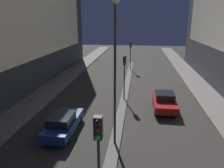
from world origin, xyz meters
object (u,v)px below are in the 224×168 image
object	(u,v)px
car_left_lane	(63,123)
traffic_light_far	(131,49)
car_right_lane	(165,102)
traffic_light_mid	(124,67)
traffic_light_near	(98,145)
street_lamp	(115,52)

from	to	relation	value
car_left_lane	traffic_light_far	bearing A→B (deg)	79.66
car_left_lane	car_right_lane	xyz separation A→B (m)	(7.58, 5.22, 0.00)
traffic_light_mid	traffic_light_near	bearing A→B (deg)	-90.00
traffic_light_far	car_right_lane	xyz separation A→B (m)	(3.79, -15.57, -2.58)
traffic_light_far	street_lamp	xyz separation A→B (m)	(0.00, -21.79, 2.69)
car_right_lane	traffic_light_far	bearing A→B (deg)	103.69
traffic_light_near	traffic_light_far	bearing A→B (deg)	90.00
street_lamp	car_right_lane	size ratio (longest dim) A/B	2.22
traffic_light_far	car_right_lane	bearing A→B (deg)	-76.31
traffic_light_near	street_lamp	distance (m)	6.11
street_lamp	car_left_lane	world-z (taller)	street_lamp
car_left_lane	traffic_light_near	bearing A→B (deg)	-59.71
street_lamp	car_left_lane	size ratio (longest dim) A/B	1.97
street_lamp	car_right_lane	world-z (taller)	street_lamp
traffic_light_mid	car_right_lane	distance (m)	5.02
car_left_lane	car_right_lane	distance (m)	9.21
traffic_light_near	traffic_light_mid	size ratio (longest dim) A/B	1.00
street_lamp	traffic_light_near	bearing A→B (deg)	-90.00
traffic_light_near	traffic_light_far	world-z (taller)	same
traffic_light_mid	car_right_lane	world-z (taller)	traffic_light_mid
car_right_lane	traffic_light_near	bearing A→B (deg)	-107.94
traffic_light_near	car_right_lane	world-z (taller)	traffic_light_near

